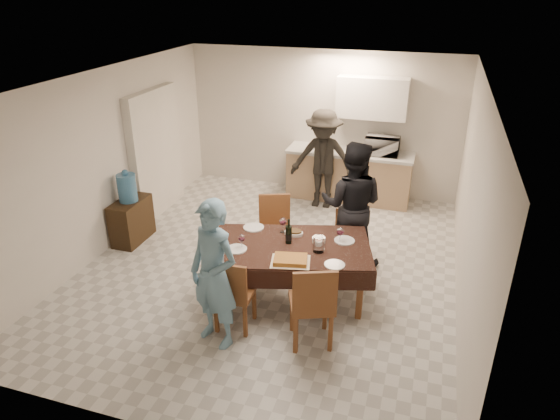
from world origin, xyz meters
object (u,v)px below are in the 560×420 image
Objects in this scene: wine_bottle at (289,231)px; person_kitchen at (323,159)px; water_jug at (127,188)px; person_near at (214,275)px; water_pitcher at (319,244)px; savoury_tart at (290,260)px; dining_table at (291,248)px; microwave at (382,146)px; person_far at (352,205)px; console at (132,221)px.

person_kitchen is (-0.22, 2.82, -0.04)m from wine_bottle.
person_near is (2.21, -1.78, -0.02)m from water_jug.
savoury_tart is at bearing -127.15° from water_pitcher.
savoury_tart is (0.10, -0.38, 0.06)m from dining_table.
person_near reaches higher than water_jug.
microwave reaches higher than savoury_tart.
wine_bottle reaches higher than savoury_tart.
dining_table is 4.79× the size of savoury_tart.
water_jug is 1.30× the size of wine_bottle.
water_pitcher is (3.11, -0.78, -0.03)m from water_jug.
person_near is (-0.55, -1.05, 0.14)m from dining_table.
dining_table is at bearing -84.68° from person_kitchen.
person_near is at bearing -133.19° from dining_table.
savoury_tart is at bearing -70.77° from wine_bottle.
water_pitcher is at bearing -14.02° from water_jug.
water_jug is 0.24× the size of person_kitchen.
water_pitcher is 0.12× the size of person_near.
microwave is at bearing 62.97° from dining_table.
person_far is at bearing 79.70° from water_pitcher.
water_jug is at bearing 5.05° from person_far.
person_near reaches higher than savoury_tart.
wine_bottle is at bearing -85.60° from person_kitchen.
water_jug is 3.32m from person_far.
console is 2.85m from wine_bottle.
savoury_tart is (-0.25, -0.33, -0.07)m from water_pitcher.
water_pitcher is 2.98m from person_kitchen.
water_jug is 0.73× the size of microwave.
person_far is (0.55, 1.05, 0.19)m from dining_table.
person_kitchen is (-0.82, 1.82, -0.03)m from person_far.
water_pitcher is at bearing 52.85° from savoury_tart.
microwave is at bearing 94.21° from person_near.
water_jug is at bearing -139.27° from person_kitchen.
person_far is at bearing 72.53° from savoury_tart.
wine_bottle reaches higher than dining_table.
person_far is at bearing 5.60° from console.
dining_table is at bearing 82.22° from person_near.
console is 3.37m from person_far.
person_near reaches higher than dining_table.
water_jug is at bearing 165.98° from wine_bottle.
wine_bottle is 0.19× the size of person_kitchen.
person_far is at bearing 5.60° from water_jug.
person_near is 2.37m from person_far.
wine_bottle reaches higher than console.
person_near is (-0.90, -1.00, 0.01)m from water_pitcher.
console is 3.24m from water_pitcher.
microwave is at bearing 81.17° from savoury_tart.
wine_bottle is at bearing 85.42° from person_near.
person_near is at bearing -38.83° from console.
person_far is (3.31, 0.32, 0.57)m from console.
savoury_tart is at bearing 81.17° from microwave.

